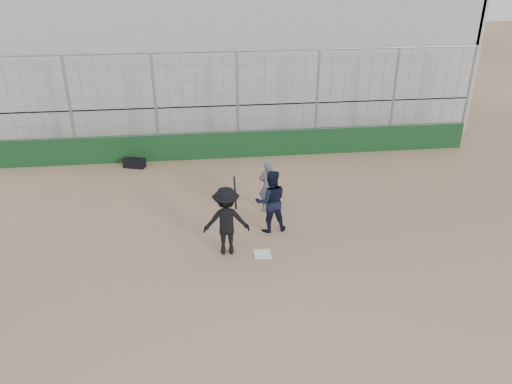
{
  "coord_description": "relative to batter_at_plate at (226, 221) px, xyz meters",
  "views": [
    {
      "loc": [
        -1.51,
        -10.97,
        7.17
      ],
      "look_at": [
        0.0,
        1.4,
        1.15
      ],
      "focal_mm": 35.0,
      "sensor_mm": 36.0,
      "label": 1
    }
  ],
  "objects": [
    {
      "name": "equipment_bag",
      "position": [
        -2.99,
        6.15,
        -0.77
      ],
      "size": [
        0.85,
        0.56,
        0.37
      ],
      "color": "black",
      "rests_on": "ground"
    },
    {
      "name": "ground",
      "position": [
        0.91,
        -0.24,
        -0.93
      ],
      "size": [
        90.0,
        90.0,
        0.0
      ],
      "primitive_type": "plane",
      "color": "brown",
      "rests_on": "ground"
    },
    {
      "name": "catcher_crouched",
      "position": [
        1.3,
        0.96,
        -0.31
      ],
      "size": [
        0.96,
        0.79,
        1.24
      ],
      "color": "black",
      "rests_on": "ground"
    },
    {
      "name": "bleachers",
      "position": [
        0.91,
        11.71,
        1.99
      ],
      "size": [
        20.25,
        6.7,
        6.98
      ],
      "color": "#979797",
      "rests_on": "ground"
    },
    {
      "name": "backstop",
      "position": [
        0.91,
        6.76,
        0.02
      ],
      "size": [
        18.1,
        0.25,
        4.04
      ],
      "color": "#103417",
      "rests_on": "ground"
    },
    {
      "name": "umpire",
      "position": [
        1.39,
        2.13,
        -0.2
      ],
      "size": [
        0.7,
        0.6,
        1.47
      ],
      "primitive_type": "imported",
      "rotation": [
        0.0,
        0.0,
        2.74
      ],
      "color": "#4E5463",
      "rests_on": "ground"
    },
    {
      "name": "batter_at_plate",
      "position": [
        0.0,
        0.0,
        0.0
      ],
      "size": [
        1.23,
        0.8,
        2.01
      ],
      "color": "black",
      "rests_on": "ground"
    },
    {
      "name": "home_plate",
      "position": [
        0.91,
        -0.24,
        -0.92
      ],
      "size": [
        0.44,
        0.44,
        0.02
      ],
      "primitive_type": "cube",
      "color": "white",
      "rests_on": "ground"
    }
  ]
}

